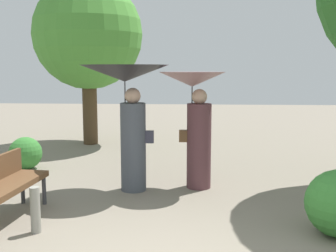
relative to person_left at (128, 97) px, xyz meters
name	(u,v)px	position (x,y,z in m)	size (l,w,h in m)	color
person_left	(128,97)	(0.00, 0.00, 0.00)	(1.43, 1.43, 2.07)	#474C56
person_right	(195,109)	(1.10, 0.23, -0.21)	(1.11, 1.11, 1.96)	#563338
park_bench	(3,182)	(-1.45, -1.46, -1.05)	(0.61, 1.53, 0.83)	#38383D
tree_near_left	(88,25)	(-1.72, 4.18, 1.59)	(2.87, 2.87, 4.83)	#4C3823
bush_path_left	(25,153)	(-2.30, 1.28, -1.23)	(0.66, 0.66, 0.66)	#387F33
path_marker_post	(35,210)	(-0.85, -1.87, -1.27)	(0.12, 0.12, 0.58)	gray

